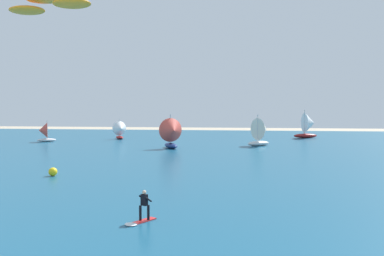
{
  "coord_description": "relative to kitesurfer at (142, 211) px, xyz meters",
  "views": [
    {
      "loc": [
        1.63,
        -4.86,
        6.25
      ],
      "look_at": [
        -1.0,
        17.51,
        5.0
      ],
      "focal_mm": 36.9,
      "sensor_mm": 36.0,
      "label": 1
    }
  ],
  "objects": [
    {
      "name": "sailboat_mid_right",
      "position": [
        18.64,
        58.09,
        1.88
      ],
      "size": [
        4.79,
        4.15,
        5.43
      ],
      "color": "maroon",
      "rests_on": "ocean"
    },
    {
      "name": "sailboat_center_horizon",
      "position": [
        -16.8,
        51.07,
        1.11
      ],
      "size": [
        3.12,
        3.38,
        3.75
      ],
      "color": "maroon",
      "rests_on": "ocean"
    },
    {
      "name": "ocean",
      "position": [
        3.44,
        35.53,
        -0.65
      ],
      "size": [
        160.0,
        90.0,
        0.1
      ],
      "primitive_type": "cube",
      "color": "navy",
      "rests_on": "ground"
    },
    {
      "name": "sailboat_leading",
      "position": [
        -4.45,
        36.04,
        1.67
      ],
      "size": [
        3.95,
        4.44,
        4.96
      ],
      "color": "navy",
      "rests_on": "ocean"
    },
    {
      "name": "marker_buoy",
      "position": [
        -11.12,
        12.56,
        -0.22
      ],
      "size": [
        0.76,
        0.76,
        0.76
      ],
      "primitive_type": "sphere",
      "color": "yellow",
      "rests_on": "ocean"
    },
    {
      "name": "sailboat_far_left",
      "position": [
        8.68,
        41.88,
        1.62
      ],
      "size": [
        4.35,
        4.12,
        4.84
      ],
      "color": "silver",
      "rests_on": "ocean"
    },
    {
      "name": "sailboat_mid_left",
      "position": [
        -28.27,
        44.15,
        1.1
      ],
      "size": [
        3.33,
        2.96,
        3.72
      ],
      "color": "white",
      "rests_on": "ocean"
    },
    {
      "name": "kite",
      "position": [
        -8.21,
        6.51,
        12.75
      ],
      "size": [
        7.35,
        4.42,
        1.06
      ],
      "color": "orange"
    },
    {
      "name": "kitesurfer",
      "position": [
        0.0,
        0.0,
        0.0
      ],
      "size": [
        1.56,
        1.94,
        1.67
      ],
      "color": "red",
      "rests_on": "ocean"
    }
  ]
}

